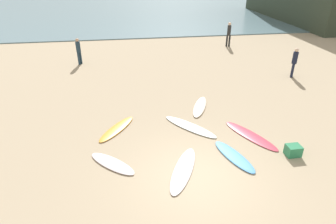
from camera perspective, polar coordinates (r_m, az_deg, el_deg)
name	(u,v)px	position (r m, az deg, el deg)	size (l,w,h in m)	color
ground_plane	(195,176)	(9.30, 5.34, -12.55)	(120.00, 120.00, 0.00)	tan
ocean_water	(135,6)	(45.33, -6.56, 20.21)	(120.00, 40.00, 0.08)	slate
surfboard_0	(190,127)	(11.69, 4.39, -2.92)	(0.57, 2.54, 0.07)	white
surfboard_1	(183,170)	(9.46, 3.06, -11.37)	(0.58, 2.45, 0.07)	silver
surfboard_2	(234,156)	(10.26, 13.00, -8.57)	(0.56, 2.05, 0.08)	#5199DE
surfboard_3	(251,136)	(11.55, 16.08, -4.51)	(0.57, 2.54, 0.06)	#D74257
surfboard_4	(112,163)	(9.86, -11.02, -10.01)	(0.54, 1.91, 0.07)	white
surfboard_5	(200,107)	(13.31, 6.34, 1.09)	(0.52, 2.17, 0.09)	#F4DFCA
surfboard_6	(117,129)	(11.70, -10.12, -3.28)	(0.52, 2.20, 0.07)	gold
beachgoer_near	(229,33)	(23.42, 12.01, 15.11)	(0.38, 0.38, 1.86)	black
beachgoer_mid	(79,50)	(19.62, -17.36, 11.69)	(0.38, 0.38, 1.68)	#1E3342
beachgoer_far	(294,61)	(18.04, 23.83, 9.24)	(0.38, 0.38, 1.69)	#191E33
beach_cooler	(293,150)	(10.91, 23.62, -7.01)	(0.49, 0.40, 0.38)	#287F51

